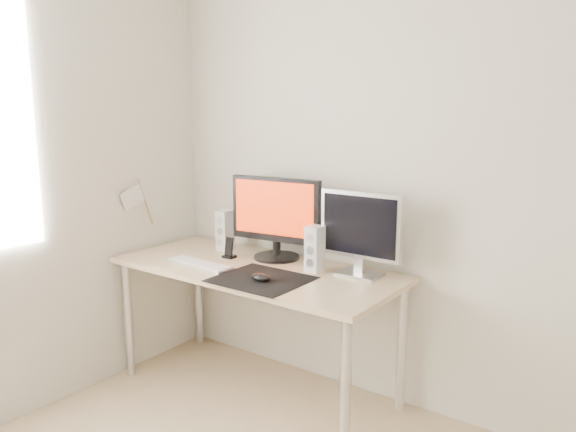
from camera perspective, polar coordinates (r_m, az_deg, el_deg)
The scene contains 11 objects.
wall_back at distance 2.82m, azimuth 16.38°, elevation 3.84°, with size 3.50×3.50×0.00m, color silver.
mousepad at distance 2.84m, azimuth -2.72°, elevation -6.43°, with size 0.45×0.40×0.00m, color black.
mouse at distance 2.79m, azimuth -2.78°, elevation -6.24°, with size 0.11×0.06×0.04m, color black.
desk at distance 3.08m, azimuth -3.28°, elevation -6.54°, with size 1.60×0.70×0.73m.
main_monitor at distance 3.15m, azimuth -1.25°, elevation 0.10°, with size 0.55×0.29×0.47m.
second_monitor at distance 2.86m, azimuth 7.39°, elevation -1.39°, with size 0.45×0.16×0.43m.
speaker_left at distance 3.41m, azimuth -6.44°, elevation -1.44°, with size 0.08×0.09×0.24m.
speaker_right at distance 2.95m, azimuth 2.73°, elevation -3.34°, with size 0.08×0.09×0.24m.
keyboard at distance 3.12m, azimuth -8.98°, elevation -4.83°, with size 0.43×0.14×0.02m.
phone_dock at distance 3.24m, azimuth -6.00°, elevation -3.61°, with size 0.07×0.06×0.12m.
pennant at distance 3.45m, azimuth -15.10°, elevation 1.72°, with size 0.01×0.23×0.29m.
Camera 1 is at (0.94, -0.89, 1.58)m, focal length 35.00 mm.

